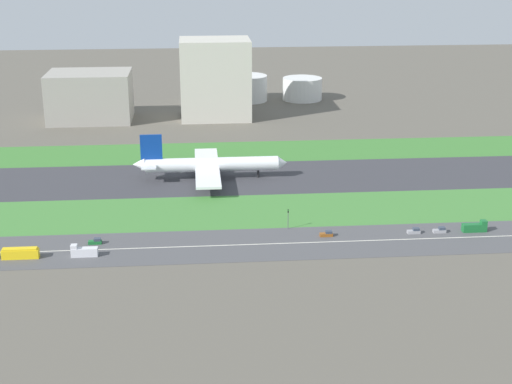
{
  "coord_description": "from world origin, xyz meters",
  "views": [
    {
      "loc": [
        -33.04,
        -300.89,
        96.4
      ],
      "look_at": [
        -10.37,
        -36.5,
        6.0
      ],
      "focal_mm": 52.29,
      "sensor_mm": 36.0,
      "label": 1
    }
  ],
  "objects_px": {
    "car_0": "(414,231)",
    "airliner": "(208,165)",
    "traffic_light": "(288,218)",
    "fuel_tank_centre": "(246,88)",
    "hangar_building": "(215,79)",
    "fuel_tank_east": "(302,89)",
    "car_3": "(440,230)",
    "bus_0": "(20,253)",
    "car_1": "(327,234)",
    "fuel_tank_west": "(204,90)",
    "car_2": "(96,241)",
    "terminal_building": "(90,96)",
    "truck_2": "(475,227)",
    "truck_0": "(84,252)"
  },
  "relations": [
    {
      "from": "car_0",
      "to": "airliner",
      "type": "bearing_deg",
      "value": 135.55
    },
    {
      "from": "truck_0",
      "to": "truck_2",
      "type": "distance_m",
      "value": 132.83
    },
    {
      "from": "car_0",
      "to": "hangar_building",
      "type": "relative_size",
      "value": 0.1
    },
    {
      "from": "fuel_tank_centre",
      "to": "car_1",
      "type": "bearing_deg",
      "value": -87.25
    },
    {
      "from": "airliner",
      "to": "traffic_light",
      "type": "relative_size",
      "value": 9.03
    },
    {
      "from": "bus_0",
      "to": "fuel_tank_east",
      "type": "relative_size",
      "value": 0.47
    },
    {
      "from": "bus_0",
      "to": "truck_2",
      "type": "distance_m",
      "value": 152.57
    },
    {
      "from": "airliner",
      "to": "bus_0",
      "type": "height_order",
      "value": "airliner"
    },
    {
      "from": "fuel_tank_centre",
      "to": "fuel_tank_east",
      "type": "distance_m",
      "value": 35.3
    },
    {
      "from": "airliner",
      "to": "traffic_light",
      "type": "distance_m",
      "value": 65.6
    },
    {
      "from": "car_0",
      "to": "traffic_light",
      "type": "distance_m",
      "value": 43.75
    },
    {
      "from": "fuel_tank_east",
      "to": "bus_0",
      "type": "bearing_deg",
      "value": -117.75
    },
    {
      "from": "bus_0",
      "to": "terminal_building",
      "type": "relative_size",
      "value": 0.26
    },
    {
      "from": "airliner",
      "to": "fuel_tank_centre",
      "type": "relative_size",
      "value": 2.51
    },
    {
      "from": "car_0",
      "to": "bus_0",
      "type": "bearing_deg",
      "value": -175.63
    },
    {
      "from": "car_1",
      "to": "truck_0",
      "type": "distance_m",
      "value": 81.12
    },
    {
      "from": "terminal_building",
      "to": "car_0",
      "type": "bearing_deg",
      "value": -54.1
    },
    {
      "from": "airliner",
      "to": "terminal_building",
      "type": "bearing_deg",
      "value": 118.7
    },
    {
      "from": "airliner",
      "to": "car_1",
      "type": "distance_m",
      "value": 78.48
    },
    {
      "from": "traffic_light",
      "to": "fuel_tank_centre",
      "type": "height_order",
      "value": "fuel_tank_centre"
    },
    {
      "from": "car_1",
      "to": "traffic_light",
      "type": "xyz_separation_m",
      "value": [
        -12.38,
        7.99,
        3.37
      ]
    },
    {
      "from": "car_3",
      "to": "hangar_building",
      "type": "relative_size",
      "value": 0.1
    },
    {
      "from": "car_1",
      "to": "hangar_building",
      "type": "height_order",
      "value": "hangar_building"
    },
    {
      "from": "car_2",
      "to": "traffic_light",
      "type": "bearing_deg",
      "value": 6.96
    },
    {
      "from": "car_3",
      "to": "terminal_building",
      "type": "relative_size",
      "value": 0.1
    },
    {
      "from": "bus_0",
      "to": "car_0",
      "type": "relative_size",
      "value": 2.64
    },
    {
      "from": "traffic_light",
      "to": "hangar_building",
      "type": "bearing_deg",
      "value": 96.29
    },
    {
      "from": "car_3",
      "to": "bus_0",
      "type": "bearing_deg",
      "value": -175.91
    },
    {
      "from": "truck_2",
      "to": "fuel_tank_west",
      "type": "bearing_deg",
      "value": 111.5
    },
    {
      "from": "airliner",
      "to": "fuel_tank_east",
      "type": "xyz_separation_m",
      "value": [
        63.21,
        159.0,
        0.7
      ]
    },
    {
      "from": "bus_0",
      "to": "fuel_tank_west",
      "type": "xyz_separation_m",
      "value": [
        62.83,
        237.0,
        5.11
      ]
    },
    {
      "from": "terminal_building",
      "to": "fuel_tank_centre",
      "type": "bearing_deg",
      "value": 26.48
    },
    {
      "from": "traffic_light",
      "to": "hangar_building",
      "type": "height_order",
      "value": "hangar_building"
    },
    {
      "from": "bus_0",
      "to": "airliner",
      "type": "bearing_deg",
      "value": -128.24
    },
    {
      "from": "car_2",
      "to": "bus_0",
      "type": "height_order",
      "value": "bus_0"
    },
    {
      "from": "fuel_tank_west",
      "to": "fuel_tank_centre",
      "type": "distance_m",
      "value": 26.58
    },
    {
      "from": "car_3",
      "to": "car_0",
      "type": "distance_m",
      "value": 9.08
    },
    {
      "from": "car_2",
      "to": "fuel_tank_east",
      "type": "relative_size",
      "value": 0.18
    },
    {
      "from": "truck_2",
      "to": "fuel_tank_east",
      "type": "bearing_deg",
      "value": 96.93
    },
    {
      "from": "fuel_tank_east",
      "to": "fuel_tank_west",
      "type": "bearing_deg",
      "value": 180.0
    },
    {
      "from": "airliner",
      "to": "fuel_tank_centre",
      "type": "xyz_separation_m",
      "value": [
        27.93,
        159.0,
        1.72
      ]
    },
    {
      "from": "terminal_building",
      "to": "fuel_tank_west",
      "type": "distance_m",
      "value": 78.32
    },
    {
      "from": "car_3",
      "to": "airliner",
      "type": "bearing_deg",
      "value": 139.06
    },
    {
      "from": "car_2",
      "to": "fuel_tank_west",
      "type": "distance_m",
      "value": 230.65
    },
    {
      "from": "hangar_building",
      "to": "fuel_tank_east",
      "type": "xyz_separation_m",
      "value": [
        55.93,
        45.0,
        -15.13
      ]
    },
    {
      "from": "bus_0",
      "to": "fuel_tank_west",
      "type": "distance_m",
      "value": 245.24
    },
    {
      "from": "car_1",
      "to": "fuel_tank_centre",
      "type": "height_order",
      "value": "fuel_tank_centre"
    },
    {
      "from": "bus_0",
      "to": "hangar_building",
      "type": "distance_m",
      "value": 204.93
    },
    {
      "from": "fuel_tank_centre",
      "to": "fuel_tank_east",
      "type": "bearing_deg",
      "value": 0.0
    },
    {
      "from": "car_2",
      "to": "truck_2",
      "type": "relative_size",
      "value": 0.52
    }
  ]
}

